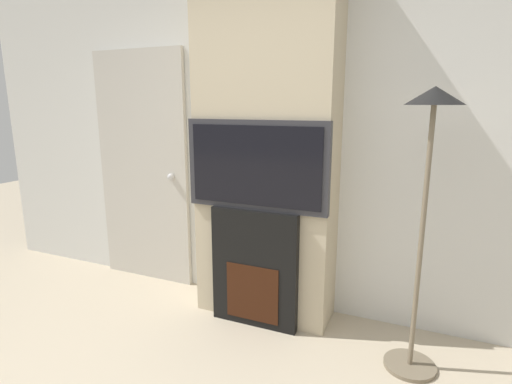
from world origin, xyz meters
TOP-DOWN VIEW (x-y plane):
  - wall_back at (0.00, 2.03)m, footprint 6.00×0.06m
  - chimney_breast at (0.00, 1.81)m, footprint 1.03×0.38m
  - fireplace at (0.00, 1.62)m, footprint 0.66×0.15m
  - television at (0.00, 1.62)m, footprint 1.05×0.07m
  - floor_lamp at (1.10, 1.51)m, footprint 0.32×0.32m
  - entry_door at (-1.27, 1.97)m, footprint 0.94×0.09m

SIDE VIEW (x-z plane):
  - fireplace at x=0.00m, z-range 0.00..0.88m
  - entry_door at x=-1.27m, z-range 0.00..2.08m
  - television at x=0.00m, z-range 0.89..1.52m
  - floor_lamp at x=1.10m, z-range 0.43..2.14m
  - wall_back at x=0.00m, z-range 0.00..2.70m
  - chimney_breast at x=0.00m, z-range 0.00..2.70m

